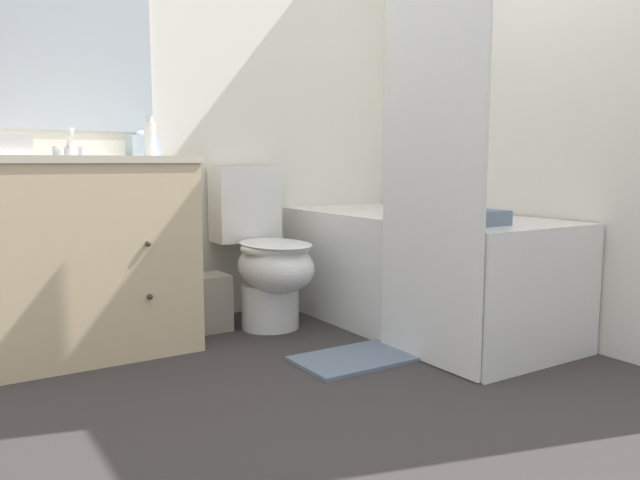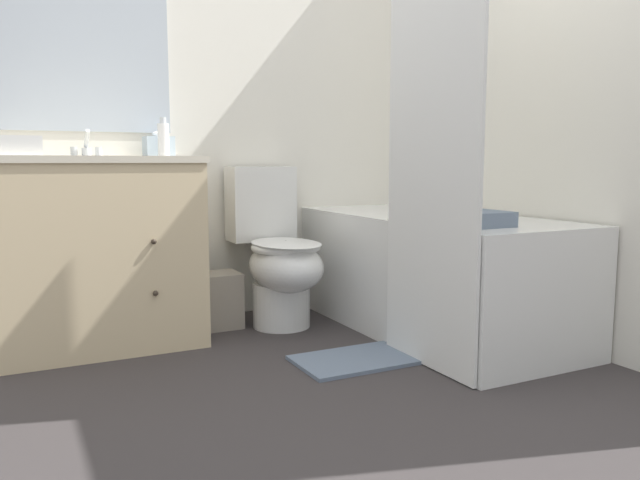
{
  "view_description": "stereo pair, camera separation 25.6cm",
  "coord_description": "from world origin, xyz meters",
  "px_view_note": "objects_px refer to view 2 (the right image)",
  "views": [
    {
      "loc": [
        -1.28,
        -1.34,
        0.84
      ],
      "look_at": [
        0.08,
        0.8,
        0.52
      ],
      "focal_mm": 35.0,
      "sensor_mm": 36.0,
      "label": 1
    },
    {
      "loc": [
        -1.06,
        -1.47,
        0.84
      ],
      "look_at": [
        0.08,
        0.8,
        0.52
      ],
      "focal_mm": 35.0,
      "sensor_mm": 36.0,
      "label": 2
    }
  ],
  "objects_px": {
    "tissue_box": "(159,146)",
    "bath_mat": "(357,359)",
    "bath_towel_folded": "(474,219)",
    "bathtub": "(432,272)",
    "vanity_cabinet": "(96,250)",
    "soap_dispenser": "(164,139)",
    "sink_faucet": "(87,149)",
    "hand_towel_folded": "(14,146)",
    "wastebasket": "(216,300)",
    "toilet": "(278,255)"
  },
  "relations": [
    {
      "from": "vanity_cabinet",
      "to": "tissue_box",
      "type": "distance_m",
      "value": 0.61
    },
    {
      "from": "toilet",
      "to": "bathtub",
      "type": "xyz_separation_m",
      "value": [
        0.65,
        -0.43,
        -0.07
      ]
    },
    {
      "from": "tissue_box",
      "to": "bath_mat",
      "type": "distance_m",
      "value": 1.44
    },
    {
      "from": "vanity_cabinet",
      "to": "sink_faucet",
      "type": "height_order",
      "value": "sink_faucet"
    },
    {
      "from": "toilet",
      "to": "bath_towel_folded",
      "type": "relative_size",
      "value": 3.11
    },
    {
      "from": "bathtub",
      "to": "bath_mat",
      "type": "relative_size",
      "value": 2.96
    },
    {
      "from": "bathtub",
      "to": "bath_towel_folded",
      "type": "height_order",
      "value": "bath_towel_folded"
    },
    {
      "from": "vanity_cabinet",
      "to": "hand_towel_folded",
      "type": "xyz_separation_m",
      "value": [
        -0.31,
        -0.19,
        0.46
      ]
    },
    {
      "from": "vanity_cabinet",
      "to": "wastebasket",
      "type": "height_order",
      "value": "vanity_cabinet"
    },
    {
      "from": "tissue_box",
      "to": "hand_towel_folded",
      "type": "bearing_deg",
      "value": -149.79
    },
    {
      "from": "wastebasket",
      "to": "vanity_cabinet",
      "type": "bearing_deg",
      "value": -176.4
    },
    {
      "from": "bath_towel_folded",
      "to": "hand_towel_folded",
      "type": "bearing_deg",
      "value": 154.53
    },
    {
      "from": "tissue_box",
      "to": "bath_mat",
      "type": "relative_size",
      "value": 0.26
    },
    {
      "from": "bathtub",
      "to": "soap_dispenser",
      "type": "xyz_separation_m",
      "value": [
        -1.18,
        0.55,
        0.65
      ]
    },
    {
      "from": "bathtub",
      "to": "vanity_cabinet",
      "type": "bearing_deg",
      "value": 162.26
    },
    {
      "from": "bathtub",
      "to": "hand_towel_folded",
      "type": "relative_size",
      "value": 7.61
    },
    {
      "from": "bathtub",
      "to": "tissue_box",
      "type": "bearing_deg",
      "value": 150.28
    },
    {
      "from": "sink_faucet",
      "to": "soap_dispenser",
      "type": "distance_m",
      "value": 0.36
    },
    {
      "from": "bathtub",
      "to": "hand_towel_folded",
      "type": "xyz_separation_m",
      "value": [
        -1.83,
        0.29,
        0.61
      ]
    },
    {
      "from": "vanity_cabinet",
      "to": "wastebasket",
      "type": "bearing_deg",
      "value": 3.6
    },
    {
      "from": "bathtub",
      "to": "sink_faucet",
      "type": "bearing_deg",
      "value": 156.47
    },
    {
      "from": "wastebasket",
      "to": "hand_towel_folded",
      "type": "distance_m",
      "value": 1.19
    },
    {
      "from": "tissue_box",
      "to": "bath_towel_folded",
      "type": "relative_size",
      "value": 0.52
    },
    {
      "from": "tissue_box",
      "to": "bath_towel_folded",
      "type": "distance_m",
      "value": 1.58
    },
    {
      "from": "vanity_cabinet",
      "to": "soap_dispenser",
      "type": "height_order",
      "value": "soap_dispenser"
    },
    {
      "from": "tissue_box",
      "to": "bath_mat",
      "type": "xyz_separation_m",
      "value": [
        0.6,
        -0.94,
        -0.9
      ]
    },
    {
      "from": "wastebasket",
      "to": "bath_towel_folded",
      "type": "xyz_separation_m",
      "value": [
        0.78,
        -1.02,
        0.47
      ]
    },
    {
      "from": "wastebasket",
      "to": "bath_towel_folded",
      "type": "relative_size",
      "value": 1.07
    },
    {
      "from": "hand_towel_folded",
      "to": "bath_mat",
      "type": "xyz_separation_m",
      "value": [
        1.25,
        -0.57,
        -0.89
      ]
    },
    {
      "from": "toilet",
      "to": "bath_mat",
      "type": "distance_m",
      "value": 0.79
    },
    {
      "from": "toilet",
      "to": "tissue_box",
      "type": "relative_size",
      "value": 5.95
    },
    {
      "from": "sink_faucet",
      "to": "soap_dispenser",
      "type": "height_order",
      "value": "soap_dispenser"
    },
    {
      "from": "bath_mat",
      "to": "bath_towel_folded",
      "type": "bearing_deg",
      "value": -28.57
    },
    {
      "from": "vanity_cabinet",
      "to": "bath_mat",
      "type": "distance_m",
      "value": 1.28
    },
    {
      "from": "tissue_box",
      "to": "bathtub",
      "type": "bearing_deg",
      "value": -29.72
    },
    {
      "from": "wastebasket",
      "to": "soap_dispenser",
      "type": "relative_size",
      "value": 1.51
    },
    {
      "from": "bathtub",
      "to": "toilet",
      "type": "bearing_deg",
      "value": 146.48
    },
    {
      "from": "sink_faucet",
      "to": "tissue_box",
      "type": "relative_size",
      "value": 1.04
    },
    {
      "from": "vanity_cabinet",
      "to": "bath_mat",
      "type": "bearing_deg",
      "value": -38.96
    },
    {
      "from": "hand_towel_folded",
      "to": "bath_towel_folded",
      "type": "height_order",
      "value": "hand_towel_folded"
    },
    {
      "from": "vanity_cabinet",
      "to": "tissue_box",
      "type": "xyz_separation_m",
      "value": [
        0.34,
        0.19,
        0.47
      ]
    },
    {
      "from": "sink_faucet",
      "to": "hand_towel_folded",
      "type": "relative_size",
      "value": 0.7
    },
    {
      "from": "wastebasket",
      "to": "bath_mat",
      "type": "relative_size",
      "value": 0.53
    },
    {
      "from": "vanity_cabinet",
      "to": "tissue_box",
      "type": "height_order",
      "value": "tissue_box"
    },
    {
      "from": "toilet",
      "to": "bath_mat",
      "type": "bearing_deg",
      "value": -84.74
    },
    {
      "from": "vanity_cabinet",
      "to": "bath_towel_folded",
      "type": "distance_m",
      "value": 1.68
    },
    {
      "from": "sink_faucet",
      "to": "wastebasket",
      "type": "xyz_separation_m",
      "value": [
        0.57,
        -0.14,
        -0.76
      ]
    },
    {
      "from": "wastebasket",
      "to": "bath_mat",
      "type": "height_order",
      "value": "wastebasket"
    },
    {
      "from": "vanity_cabinet",
      "to": "bath_mat",
      "type": "xyz_separation_m",
      "value": [
        0.94,
        -0.76,
        -0.43
      ]
    },
    {
      "from": "tissue_box",
      "to": "vanity_cabinet",
      "type": "bearing_deg",
      "value": -151.06
    }
  ]
}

